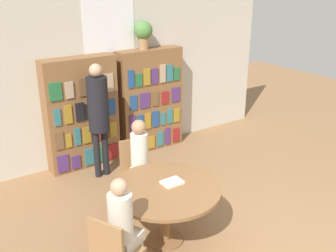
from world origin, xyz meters
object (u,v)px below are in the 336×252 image
at_px(seated_reader_left, 141,160).
at_px(seated_reader_right, 124,226).
at_px(bookshelf_left, 82,114).
at_px(librarian_standing, 98,109).
at_px(bookshelf_right, 150,100).
at_px(chair_left_side, 137,168).
at_px(chair_near_camera, 113,252).
at_px(reading_table, 165,196).
at_px(flower_vase, 143,32).

xyz_separation_m(seated_reader_left, seated_reader_right, (-0.85, -1.14, -0.02)).
relative_size(bookshelf_left, librarian_standing, 1.01).
relative_size(seated_reader_right, librarian_standing, 0.69).
height_order(bookshelf_right, chair_left_side, bookshelf_right).
bearing_deg(bookshelf_left, chair_near_camera, -107.13).
relative_size(bookshelf_left, seated_reader_left, 1.44).
xyz_separation_m(bookshelf_right, chair_left_side, (-1.13, -1.48, -0.40)).
xyz_separation_m(chair_left_side, librarian_standing, (-0.09, 0.97, 0.61)).
height_order(bookshelf_right, seated_reader_right, bookshelf_right).
xyz_separation_m(bookshelf_left, reading_table, (-0.00, -2.45, -0.29)).
bearing_deg(bookshelf_right, chair_near_camera, -127.18).
distance_m(bookshelf_left, bookshelf_right, 1.30).
bearing_deg(seated_reader_left, flower_vase, -112.60).
relative_size(flower_vase, chair_near_camera, 0.52).
distance_m(seated_reader_left, librarian_standing, 1.23).
distance_m(bookshelf_left, flower_vase, 1.69).
bearing_deg(flower_vase, seated_reader_left, -122.44).
bearing_deg(seated_reader_left, librarian_standing, -77.42).
bearing_deg(reading_table, librarian_standing, 87.61).
bearing_deg(bookshelf_left, seated_reader_right, -104.45).
bearing_deg(bookshelf_left, librarian_standing, -81.25).
distance_m(flower_vase, seated_reader_left, 2.41).
bearing_deg(seated_reader_left, bookshelf_right, -115.23).
distance_m(bookshelf_right, seated_reader_left, 2.04).
xyz_separation_m(flower_vase, chair_left_side, (-1.03, -1.48, -1.60)).
height_order(reading_table, seated_reader_right, seated_reader_right).
relative_size(seated_reader_left, seated_reader_right, 1.02).
distance_m(flower_vase, librarian_standing, 1.57).
relative_size(chair_near_camera, librarian_standing, 0.50).
height_order(bookshelf_left, librarian_standing, bookshelf_left).
bearing_deg(bookshelf_right, bookshelf_left, -179.99).
bearing_deg(reading_table, bookshelf_right, 61.99).
xyz_separation_m(bookshelf_right, seated_reader_right, (-2.02, -2.80, -0.21)).
relative_size(reading_table, librarian_standing, 0.72).
relative_size(reading_table, chair_near_camera, 1.43).
distance_m(reading_table, seated_reader_left, 0.80).
bearing_deg(seated_reader_right, flower_vase, 119.55).
height_order(chair_near_camera, chair_left_side, same).
relative_size(bookshelf_left, chair_near_camera, 2.01).
height_order(bookshelf_left, chair_near_camera, bookshelf_left).
xyz_separation_m(reading_table, seated_reader_right, (-0.72, -0.35, 0.08)).
distance_m(bookshelf_left, seated_reader_right, 2.90).
relative_size(bookshelf_left, reading_table, 1.41).
distance_m(bookshelf_right, reading_table, 2.78).
bearing_deg(chair_left_side, flower_vase, -114.87).
xyz_separation_m(bookshelf_right, chair_near_camera, (-2.18, -2.88, -0.40)).
bearing_deg(seated_reader_right, librarian_standing, 134.68).
xyz_separation_m(flower_vase, seated_reader_right, (-1.91, -2.80, -1.41)).
distance_m(flower_vase, seated_reader_right, 3.67).
height_order(bookshelf_left, bookshelf_right, same).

